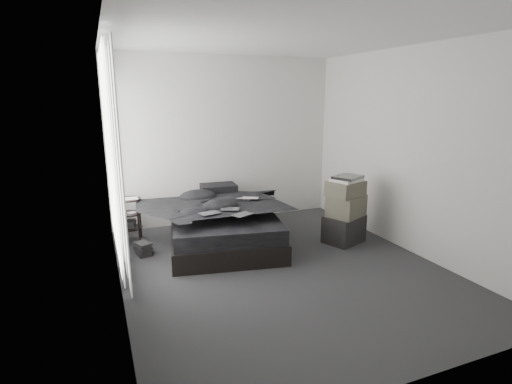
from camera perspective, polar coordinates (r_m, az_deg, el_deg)
name	(u,v)px	position (r m, az deg, el deg)	size (l,w,h in m)	color
floor	(281,268)	(4.83, 3.64, -10.78)	(3.60, 4.20, 0.01)	#323234
ceiling	(285,35)	(4.44, 4.18, 21.44)	(3.60, 4.20, 0.01)	white
wall_back	(225,140)	(6.39, -4.43, 7.35)	(3.60, 0.01, 2.60)	silver
wall_front	(427,207)	(2.77, 23.27, -2.04)	(3.60, 0.01, 2.60)	silver
wall_left	(112,171)	(4.02, -19.92, 2.86)	(0.01, 4.20, 2.60)	silver
wall_right	(410,151)	(5.48, 21.15, 5.44)	(0.01, 4.20, 2.60)	silver
window_left	(109,153)	(4.90, -20.23, 5.24)	(0.02, 2.00, 2.30)	white
curtain_left	(114,159)	(4.91, -19.58, 4.48)	(0.06, 2.12, 2.48)	white
bed	(224,235)	(5.53, -4.64, -6.16)	(1.40, 1.84, 0.25)	black
mattress	(223,220)	(5.46, -4.69, -3.95)	(1.34, 1.79, 0.20)	black
duvet	(223,206)	(5.36, -4.67, -1.99)	(1.36, 1.58, 0.21)	black
pillow_lower	(214,196)	(6.10, -5.95, -0.53)	(0.56, 0.38, 0.13)	black
pillow_upper	(219,188)	(6.06, -5.37, 0.57)	(0.52, 0.36, 0.12)	black
laptop	(247,194)	(5.46, -1.27, -0.36)	(0.30, 0.19, 0.02)	silver
comic_a	(209,208)	(4.88, -6.66, -2.26)	(0.23, 0.15, 0.01)	black
comic_b	(230,203)	(5.03, -3.75, -1.63)	(0.23, 0.15, 0.01)	black
comic_c	(243,208)	(4.79, -1.93, -2.33)	(0.23, 0.15, 0.01)	black
side_stand	(130,220)	(5.86, -17.55, -3.83)	(0.33, 0.33, 0.60)	black
papers	(129,199)	(5.77, -17.69, -0.95)	(0.23, 0.17, 0.01)	white
floor_books	(143,249)	(5.36, -15.83, -7.86)	(0.16, 0.22, 0.16)	black
box_lower	(344,229)	(5.70, 12.44, -5.16)	(0.51, 0.40, 0.38)	black
box_mid	(346,206)	(5.61, 12.77, -1.92)	(0.48, 0.38, 0.29)	#585445
box_upper	(346,188)	(5.54, 12.67, 0.50)	(0.46, 0.37, 0.20)	#585445
art_book_white	(347,180)	(5.52, 12.80, 1.72)	(0.39, 0.31, 0.04)	silver
art_book_snake	(348,177)	(5.52, 12.98, 2.10)	(0.38, 0.30, 0.04)	silver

